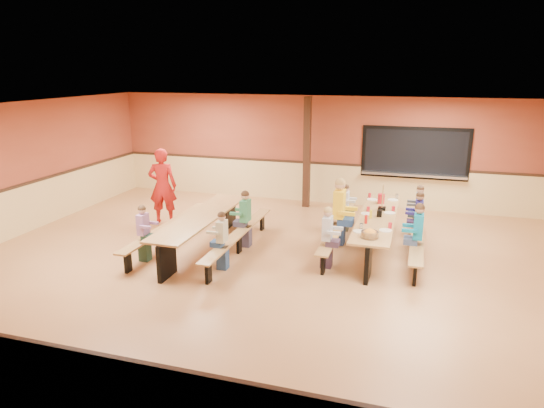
% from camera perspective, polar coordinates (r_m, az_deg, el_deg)
% --- Properties ---
extents(ground, '(12.00, 12.00, 0.00)m').
position_cam_1_polar(ground, '(9.48, -0.88, -7.40)').
color(ground, '#A0673C').
rests_on(ground, ground).
extents(room_envelope, '(12.04, 10.04, 3.02)m').
position_cam_1_polar(room_envelope, '(9.23, -0.90, -3.46)').
color(room_envelope, brown).
rests_on(room_envelope, ground).
extents(kitchen_pass_through, '(2.78, 0.28, 1.38)m').
position_cam_1_polar(kitchen_pass_through, '(13.44, 16.45, 5.52)').
color(kitchen_pass_through, black).
rests_on(kitchen_pass_through, ground).
extents(structural_post, '(0.18, 0.18, 3.00)m').
position_cam_1_polar(structural_post, '(13.21, 4.13, 6.00)').
color(structural_post, black).
rests_on(structural_post, ground).
extents(cafeteria_table_main, '(1.91, 3.70, 0.74)m').
position_cam_1_polar(cafeteria_table_main, '(10.40, 12.21, -2.55)').
color(cafeteria_table_main, '#A27540').
rests_on(cafeteria_table_main, ground).
extents(cafeteria_table_second, '(1.91, 3.70, 0.74)m').
position_cam_1_polar(cafeteria_table_second, '(10.33, -8.21, -2.46)').
color(cafeteria_table_second, '#A27540').
rests_on(cafeteria_table_second, ground).
extents(seated_child_white_left, '(0.36, 0.30, 1.19)m').
position_cam_1_polar(seated_child_white_left, '(9.32, 6.50, -3.98)').
color(seated_child_white_left, '#B9B8BF').
rests_on(seated_child_white_left, ground).
extents(seated_adult_yellow, '(0.48, 0.39, 1.44)m').
position_cam_1_polar(seated_adult_yellow, '(10.56, 7.89, -0.94)').
color(seated_adult_yellow, yellow).
rests_on(seated_adult_yellow, ground).
extents(seated_child_grey_left, '(0.32, 0.26, 1.10)m').
position_cam_1_polar(seated_child_grey_left, '(11.49, 8.61, -0.48)').
color(seated_child_grey_left, silver).
rests_on(seated_child_grey_left, ground).
extents(seated_child_teal_right, '(0.39, 0.32, 1.24)m').
position_cam_1_polar(seated_child_teal_right, '(9.71, 16.75, -3.59)').
color(seated_child_teal_right, '#0F7193').
rests_on(seated_child_teal_right, ground).
extents(seated_child_navy_right, '(0.36, 0.29, 1.19)m').
position_cam_1_polar(seated_child_navy_right, '(10.84, 16.82, -1.75)').
color(seated_child_navy_right, navy).
rests_on(seated_child_navy_right, ground).
extents(seated_child_char_right, '(0.35, 0.29, 1.17)m').
position_cam_1_polar(seated_child_char_right, '(11.50, 16.86, -0.80)').
color(seated_child_char_right, '#464A50').
rests_on(seated_child_char_right, ground).
extents(seated_child_purple_sec, '(0.33, 0.27, 1.13)m').
position_cam_1_polar(seated_child_purple_sec, '(9.92, -14.87, -3.39)').
color(seated_child_purple_sec, '#9C699C').
rests_on(seated_child_purple_sec, ground).
extents(seated_child_green_sec, '(0.37, 0.30, 1.21)m').
position_cam_1_polar(seated_child_green_sec, '(10.36, -3.14, -1.80)').
color(seated_child_green_sec, '#367F54').
rests_on(seated_child_green_sec, ground).
extents(seated_child_tan_sec, '(0.33, 0.27, 1.12)m').
position_cam_1_polar(seated_child_tan_sec, '(9.24, -5.87, -4.36)').
color(seated_child_tan_sec, beige).
rests_on(seated_child_tan_sec, ground).
extents(standing_woman, '(0.78, 0.62, 1.87)m').
position_cam_1_polar(standing_woman, '(12.16, -12.75, 2.08)').
color(standing_woman, '#A51612').
rests_on(standing_woman, ground).
extents(punch_pitcher, '(0.16, 0.16, 0.22)m').
position_cam_1_polar(punch_pitcher, '(11.32, 12.71, 0.63)').
color(punch_pitcher, red).
rests_on(punch_pitcher, cafeteria_table_main).
extents(chip_bowl, '(0.32, 0.32, 0.15)m').
position_cam_1_polar(chip_bowl, '(8.99, 11.43, -3.46)').
color(chip_bowl, gold).
rests_on(chip_bowl, cafeteria_table_main).
extents(napkin_dispenser, '(0.10, 0.14, 0.13)m').
position_cam_1_polar(napkin_dispenser, '(10.32, 12.54, -1.07)').
color(napkin_dispenser, black).
rests_on(napkin_dispenser, cafeteria_table_main).
extents(condiment_mustard, '(0.06, 0.06, 0.17)m').
position_cam_1_polar(condiment_mustard, '(10.16, 11.54, -1.17)').
color(condiment_mustard, yellow).
rests_on(condiment_mustard, cafeteria_table_main).
extents(condiment_ketchup, '(0.06, 0.06, 0.17)m').
position_cam_1_polar(condiment_ketchup, '(9.80, 11.00, -1.77)').
color(condiment_ketchup, '#B2140F').
rests_on(condiment_ketchup, cafeteria_table_main).
extents(table_paddle, '(0.16, 0.16, 0.56)m').
position_cam_1_polar(table_paddle, '(10.79, 12.84, 0.03)').
color(table_paddle, black).
rests_on(table_paddle, cafeteria_table_main).
extents(place_settings, '(0.65, 3.30, 0.11)m').
position_cam_1_polar(place_settings, '(10.32, 12.30, -1.13)').
color(place_settings, beige).
rests_on(place_settings, cafeteria_table_main).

